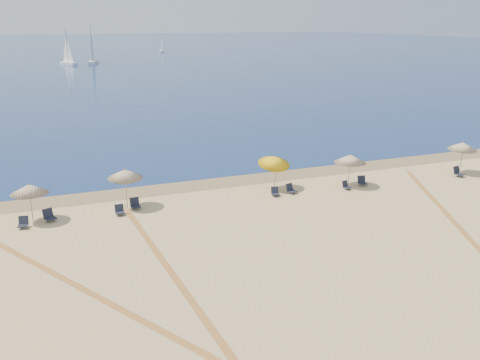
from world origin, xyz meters
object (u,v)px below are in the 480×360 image
(umbrella_3, at_px, (274,160))
(chair_7, at_px, (291,189))
(umbrella_2, at_px, (125,174))
(chair_8, at_px, (346,186))
(umbrella_1, at_px, (29,189))
(chair_2, at_px, (23,223))
(umbrella_4, at_px, (350,159))
(chair_10, at_px, (458,172))
(sailboat_0, at_px, (68,54))
(umbrella_5, at_px, (463,146))
(chair_3, at_px, (49,216))
(chair_6, at_px, (275,192))
(chair_9, at_px, (362,181))
(chair_4, at_px, (120,210))
(chair_5, at_px, (135,204))
(sailboat_1, at_px, (162,45))
(sailboat_2, at_px, (92,52))

(umbrella_3, distance_m, chair_7, 2.26)
(umbrella_2, relative_size, chair_8, 3.81)
(umbrella_1, bearing_deg, chair_2, -121.81)
(umbrella_4, relative_size, chair_7, 3.03)
(chair_10, bearing_deg, sailboat_0, 89.30)
(umbrella_5, bearing_deg, chair_3, 178.16)
(umbrella_3, height_order, sailboat_0, sailboat_0)
(chair_10, height_order, sailboat_0, sailboat_0)
(chair_6, height_order, chair_9, chair_9)
(umbrella_5, xyz_separation_m, chair_6, (-15.32, 0.31, -1.90))
(umbrella_5, relative_size, chair_8, 3.72)
(chair_3, height_order, chair_7, chair_3)
(chair_8, bearing_deg, chair_4, 162.51)
(umbrella_5, relative_size, chair_5, 3.66)
(chair_6, xyz_separation_m, chair_10, (14.71, -0.81, 0.06))
(umbrella_1, distance_m, sailboat_1, 163.81)
(chair_3, distance_m, chair_6, 14.24)
(sailboat_0, bearing_deg, chair_2, -122.53)
(chair_3, xyz_separation_m, sailboat_0, (7.84, 113.36, 2.41))
(chair_2, bearing_deg, sailboat_0, 96.02)
(umbrella_3, relative_size, chair_6, 4.00)
(chair_2, height_order, chair_6, chair_2)
(chair_4, distance_m, sailboat_1, 163.29)
(umbrella_1, distance_m, sailboat_2, 115.48)
(chair_8, bearing_deg, sailboat_1, 66.66)
(umbrella_1, distance_m, sailboat_0, 113.46)
(chair_4, height_order, chair_10, chair_10)
(umbrella_1, height_order, sailboat_2, sailboat_2)
(chair_5, relative_size, chair_8, 1.01)
(chair_2, xyz_separation_m, chair_6, (15.63, -0.09, -0.02))
(umbrella_3, height_order, chair_2, umbrella_3)
(umbrella_2, distance_m, chair_9, 16.50)
(umbrella_4, height_order, chair_9, umbrella_4)
(umbrella_1, xyz_separation_m, chair_2, (-0.50, -0.81, -1.71))
(umbrella_1, bearing_deg, chair_10, -3.27)
(sailboat_0, bearing_deg, sailboat_2, -15.60)
(umbrella_1, distance_m, umbrella_2, 5.54)
(umbrella_1, bearing_deg, chair_4, -8.36)
(umbrella_5, bearing_deg, chair_7, 178.24)
(umbrella_1, height_order, chair_6, umbrella_1)
(umbrella_3, relative_size, chair_4, 4.20)
(chair_2, bearing_deg, chair_8, 9.11)
(umbrella_1, relative_size, sailboat_1, 0.30)
(umbrella_4, bearing_deg, chair_8, -133.99)
(umbrella_4, distance_m, chair_6, 5.99)
(chair_4, height_order, chair_5, chair_5)
(chair_2, xyz_separation_m, chair_8, (20.83, -0.56, -0.03))
(umbrella_2, bearing_deg, chair_5, -37.87)
(sailboat_1, bearing_deg, chair_8, -88.29)
(umbrella_1, relative_size, umbrella_5, 0.93)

